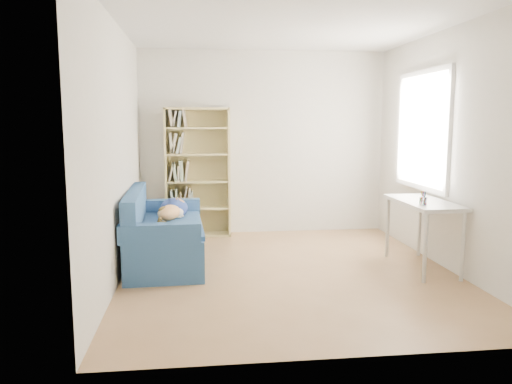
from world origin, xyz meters
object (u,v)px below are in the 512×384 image
sofa (162,235)px  pen_cup (423,200)px  bookshelf (198,178)px  desk (423,209)px

sofa → pen_cup: (2.71, -0.82, 0.48)m
bookshelf → desk: size_ratio=1.65×
sofa → pen_cup: 2.88m
sofa → desk: size_ratio=1.59×
bookshelf → pen_cup: 3.14m
sofa → bookshelf: size_ratio=0.96×
pen_cup → sofa: bearing=163.2°
pen_cup → bookshelf: bearing=137.1°
bookshelf → pen_cup: (2.30, -2.14, -0.02)m
sofa → bookshelf: (0.42, 1.31, 0.51)m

